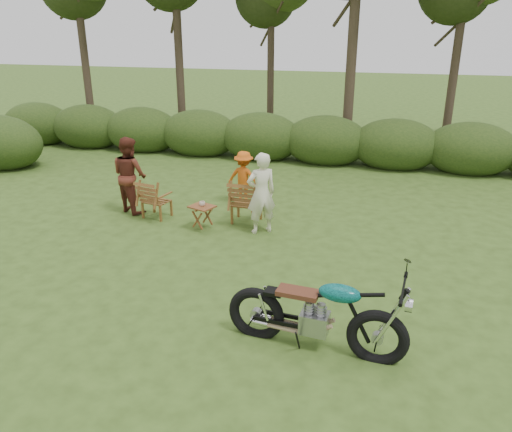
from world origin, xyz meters
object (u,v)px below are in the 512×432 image
(cup, at_px, (202,204))
(adult_a, at_px, (261,232))
(motorcycle, at_px, (313,346))
(adult_b, at_px, (133,211))
(lawn_chair_left, at_px, (158,217))
(child, at_px, (244,203))
(side_table, at_px, (202,218))
(lawn_chair_right, at_px, (247,222))

(cup, bearing_deg, adult_a, 7.76)
(motorcycle, relative_size, adult_b, 1.32)
(cup, height_order, adult_a, adult_a)
(lawn_chair_left, relative_size, cup, 7.29)
(motorcycle, height_order, child, motorcycle)
(adult_a, relative_size, adult_b, 0.98)
(lawn_chair_left, xyz_separation_m, adult_a, (2.36, -0.21, 0.00))
(adult_a, bearing_deg, lawn_chair_left, -41.05)
(motorcycle, height_order, cup, motorcycle)
(side_table, xyz_separation_m, adult_b, (-1.87, 0.58, -0.25))
(adult_a, bearing_deg, adult_b, -43.53)
(lawn_chair_left, relative_size, adult_b, 0.51)
(motorcycle, xyz_separation_m, lawn_chair_left, (-3.97, 3.69, 0.00))
(side_table, relative_size, adult_a, 0.31)
(motorcycle, bearing_deg, side_table, 134.94)
(cup, height_order, child, child)
(side_table, bearing_deg, adult_a, 8.31)
(motorcycle, distance_m, child, 5.58)
(cup, bearing_deg, motorcycle, -49.95)
(lawn_chair_right, bearing_deg, side_table, 41.23)
(cup, bearing_deg, lawn_chair_right, 40.07)
(lawn_chair_right, xyz_separation_m, cup, (-0.73, -0.62, 0.54))
(motorcycle, xyz_separation_m, lawn_chair_right, (-2.05, 3.93, 0.00))
(adult_a, xyz_separation_m, child, (-0.82, 1.55, 0.00))
(adult_b, bearing_deg, child, -125.66)
(motorcycle, relative_size, cup, 18.86)
(lawn_chair_left, relative_size, child, 0.69)
(side_table, height_order, cup, cup)
(lawn_chair_left, distance_m, adult_b, 0.72)
(lawn_chair_left, height_order, adult_b, adult_b)
(side_table, distance_m, adult_b, 1.98)
(adult_a, height_order, child, adult_a)
(lawn_chair_left, height_order, side_table, side_table)
(motorcycle, distance_m, lawn_chair_left, 5.42)
(motorcycle, height_order, lawn_chair_left, motorcycle)
(lawn_chair_right, bearing_deg, cup, 40.82)
(side_table, distance_m, child, 1.77)
(lawn_chair_left, bearing_deg, side_table, 172.48)
(lawn_chair_left, xyz_separation_m, side_table, (1.18, -0.38, 0.25))
(lawn_chair_right, xyz_separation_m, adult_a, (0.43, -0.46, 0.00))
(motorcycle, bearing_deg, cup, 134.80)
(adult_a, bearing_deg, child, -97.91)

